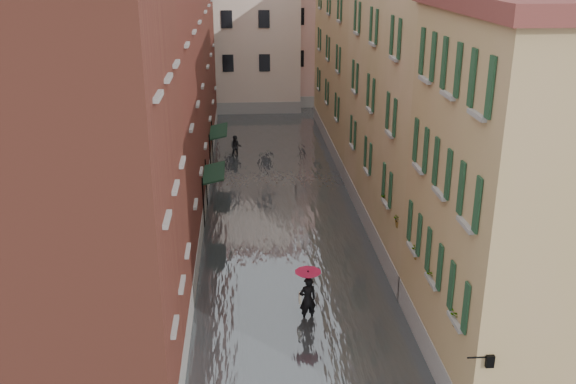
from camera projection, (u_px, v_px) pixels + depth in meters
name	position (u px, v px, depth m)	size (l,w,h in m)	color
ground	(302.00, 337.00, 23.13)	(120.00, 120.00, 0.00)	#545457
floodwater	(280.00, 203.00, 35.24)	(10.00, 60.00, 0.20)	#505659
building_left_near	(69.00, 193.00, 18.51)	(6.00, 8.00, 13.00)	brown
building_left_mid	(130.00, 113.00, 28.87)	(6.00, 14.00, 12.50)	#57231B
building_left_far	(164.00, 49.00, 42.62)	(6.00, 16.00, 14.00)	brown
building_right_near	(535.00, 204.00, 19.73)	(6.00, 8.00, 11.50)	#A08652
building_right_mid	(435.00, 102.00, 29.74)	(6.00, 14.00, 13.00)	tan
building_right_far	(371.00, 65.00, 44.02)	(6.00, 16.00, 11.50)	#A08652
building_end_cream	(228.00, 32.00, 56.15)	(12.00, 9.00, 13.00)	beige
building_end_pink	(327.00, 34.00, 58.81)	(10.00, 9.00, 12.00)	tan
awning_near	(213.00, 174.00, 32.51)	(1.09, 3.05, 2.80)	black
awning_far	(218.00, 132.00, 40.06)	(1.09, 3.40, 2.80)	black
wall_lantern	(488.00, 360.00, 16.77)	(0.71, 0.22, 0.35)	black
window_planters	(417.00, 239.00, 22.63)	(0.59, 10.32, 0.84)	maroon
pedestrian_main	(308.00, 291.00, 23.71)	(0.99, 0.99, 2.06)	black
pedestrian_far	(236.00, 147.00, 43.03)	(0.75, 0.59, 1.55)	black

